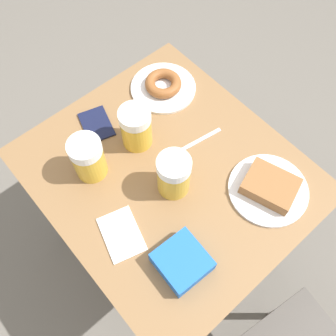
# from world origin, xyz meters

# --- Properties ---
(ground_plane) EXTENTS (8.00, 8.00, 0.00)m
(ground_plane) POSITION_xyz_m (0.00, 0.00, 0.00)
(ground_plane) COLOR #666059
(table) EXTENTS (0.72, 0.81, 0.75)m
(table) POSITION_xyz_m (0.00, 0.00, 0.67)
(table) COLOR olive
(table) RESTS_ON ground_plane
(plate_with_cake) EXTENTS (0.24, 0.24, 0.05)m
(plate_with_cake) POSITION_xyz_m (-0.18, 0.24, 0.77)
(plate_with_cake) COLOR silver
(plate_with_cake) RESTS_ON table
(plate_with_donut) EXTENTS (0.22, 0.22, 0.04)m
(plate_with_donut) POSITION_xyz_m (-0.20, -0.25, 0.76)
(plate_with_donut) COLOR silver
(plate_with_donut) RESTS_ON table
(beer_mug_left) EXTENTS (0.10, 0.10, 0.14)m
(beer_mug_left) POSITION_xyz_m (0.00, -0.15, 0.82)
(beer_mug_left) COLOR gold
(beer_mug_left) RESTS_ON table
(beer_mug_center) EXTENTS (0.10, 0.10, 0.14)m
(beer_mug_center) POSITION_xyz_m (0.17, -0.15, 0.82)
(beer_mug_center) COLOR gold
(beer_mug_center) RESTS_ON table
(beer_mug_right) EXTENTS (0.10, 0.10, 0.14)m
(beer_mug_right) POSITION_xyz_m (0.02, 0.05, 0.82)
(beer_mug_right) COLOR gold
(beer_mug_right) RESTS_ON table
(napkin_folded) EXTENTS (0.13, 0.16, 0.00)m
(napkin_folded) POSITION_xyz_m (0.23, 0.07, 0.75)
(napkin_folded) COLOR white
(napkin_folded) RESTS_ON table
(fork) EXTENTS (0.18, 0.04, 0.00)m
(fork) POSITION_xyz_m (-0.14, -0.02, 0.75)
(fork) COLOR silver
(fork) RESTS_ON table
(passport_near_edge) EXTENTS (0.12, 0.15, 0.01)m
(passport_near_edge) POSITION_xyz_m (0.06, -0.28, 0.75)
(passport_near_edge) COLOR #141938
(passport_near_edge) RESTS_ON table
(blue_pouch) EXTENTS (0.13, 0.13, 0.05)m
(blue_pouch) POSITION_xyz_m (0.16, 0.24, 0.77)
(blue_pouch) COLOR blue
(blue_pouch) RESTS_ON table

